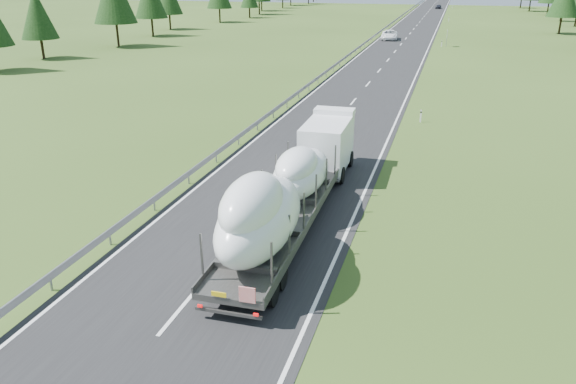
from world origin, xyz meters
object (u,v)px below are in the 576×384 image
(boat_truck, at_px, (291,183))
(distant_car_dark, at_px, (438,7))
(highway_sign, at_px, (447,35))
(distant_van, at_px, (389,35))

(boat_truck, bearing_deg, distant_car_dark, 89.86)
(highway_sign, relative_size, distant_van, 0.44)
(highway_sign, bearing_deg, boat_truck, -94.22)
(highway_sign, relative_size, boat_truck, 0.14)
(boat_truck, distance_m, distant_van, 79.39)
(distant_van, height_order, distant_car_dark, distant_van)
(highway_sign, distance_m, boat_truck, 72.12)
(highway_sign, relative_size, distant_car_dark, 0.67)
(distant_van, distance_m, distant_car_dark, 90.00)
(distant_car_dark, bearing_deg, distant_van, -88.17)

